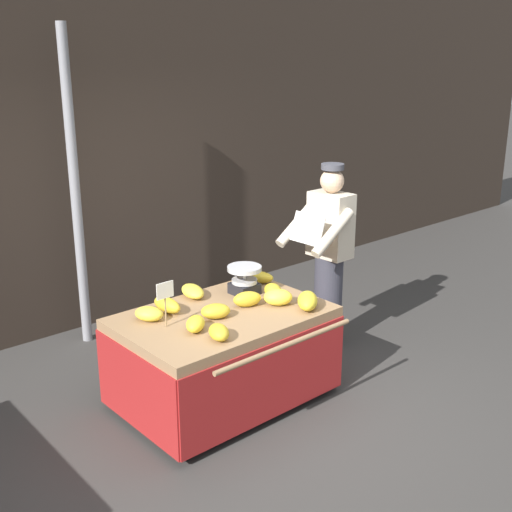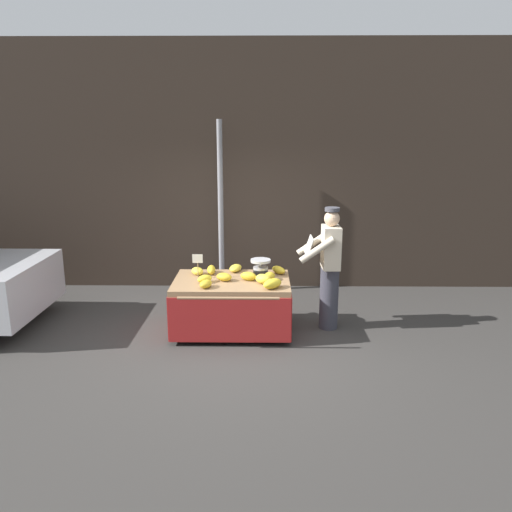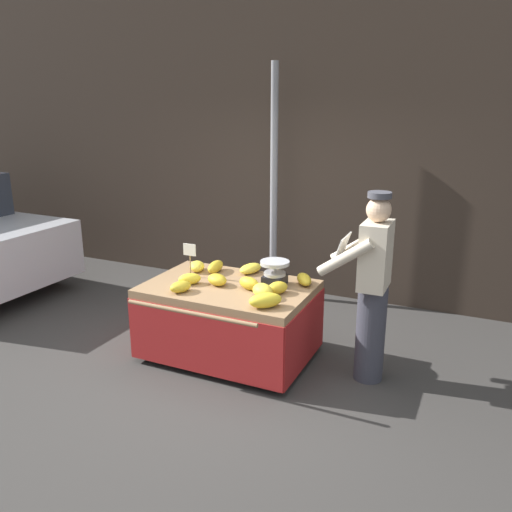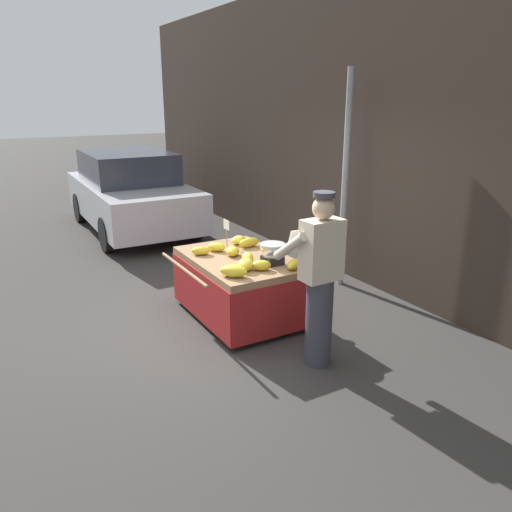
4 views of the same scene
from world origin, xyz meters
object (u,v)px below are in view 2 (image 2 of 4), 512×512
at_px(banana_bunch_1, 263,279).
at_px(banana_bunch_7, 279,270).
at_px(street_pole, 221,209).
at_px(vendor_person, 329,268).
at_px(banana_bunch_0, 206,284).
at_px(price_sign, 198,261).
at_px(banana_bunch_10, 236,268).
at_px(banana_bunch_2, 197,271).
at_px(banana_bunch_6, 224,277).
at_px(banana_bunch_4, 269,276).
at_px(banana_cart, 232,295).
at_px(banana_bunch_3, 248,276).
at_px(banana_bunch_8, 205,279).
at_px(banana_bunch_9, 272,284).
at_px(banana_bunch_5, 211,270).
at_px(weighing_scale, 261,268).

distance_m(banana_bunch_1, banana_bunch_7, 0.53).
height_order(street_pole, vendor_person, street_pole).
distance_m(street_pole, banana_bunch_0, 2.19).
height_order(banana_bunch_0, banana_bunch_1, banana_bunch_1).
bearing_deg(price_sign, banana_bunch_10, 35.92).
xyz_separation_m(banana_bunch_2, banana_bunch_6, (0.40, -0.29, 0.00)).
xyz_separation_m(price_sign, banana_bunch_4, (0.98, -0.07, -0.19)).
distance_m(banana_cart, banana_bunch_0, 0.54).
relative_size(banana_bunch_3, banana_bunch_7, 0.85).
xyz_separation_m(banana_bunch_6, banana_bunch_8, (-0.25, -0.09, -0.00)).
relative_size(banana_bunch_3, banana_bunch_8, 1.04).
bearing_deg(banana_bunch_4, banana_bunch_2, 165.82).
bearing_deg(banana_bunch_7, banana_bunch_3, -140.62).
bearing_deg(banana_bunch_1, street_pole, 110.29).
bearing_deg(banana_bunch_8, banana_cart, 20.32).
bearing_deg(price_sign, street_pole, 83.61).
bearing_deg(banana_bunch_0, vendor_person, 16.78).
height_order(banana_cart, banana_bunch_9, banana_bunch_9).
relative_size(banana_cart, banana_bunch_6, 7.24).
bearing_deg(price_sign, banana_bunch_1, -14.11).
xyz_separation_m(banana_bunch_1, banana_bunch_10, (-0.40, 0.58, -0.02)).
xyz_separation_m(banana_bunch_5, banana_bunch_10, (0.34, 0.13, -0.01)).
bearing_deg(banana_bunch_2, banana_bunch_6, -35.93).
bearing_deg(banana_bunch_3, banana_bunch_10, 113.82).
relative_size(banana_bunch_1, banana_bunch_7, 0.85).
xyz_separation_m(banana_bunch_0, banana_bunch_10, (0.34, 0.78, -0.00)).
relative_size(banana_bunch_6, banana_bunch_8, 1.01).
xyz_separation_m(banana_bunch_0, banana_bunch_4, (0.82, 0.34, 0.00)).
relative_size(banana_bunch_6, banana_bunch_7, 0.83).
relative_size(price_sign, banana_bunch_7, 1.28).
distance_m(street_pole, banana_cart, 1.99).
bearing_deg(banana_bunch_8, banana_bunch_3, 10.83).
bearing_deg(banana_bunch_6, banana_bunch_9, -26.50).
distance_m(banana_bunch_0, banana_bunch_8, 0.22).
xyz_separation_m(banana_bunch_0, banana_bunch_1, (0.74, 0.19, 0.01)).
bearing_deg(street_pole, weighing_scale, -66.56).
bearing_deg(banana_bunch_5, weighing_scale, -7.38).
distance_m(banana_cart, banana_bunch_10, 0.50).
bearing_deg(banana_bunch_10, banana_bunch_6, -105.63).
relative_size(price_sign, banana_bunch_8, 1.56).
xyz_separation_m(weighing_scale, banana_bunch_8, (-0.74, -0.34, -0.06)).
height_order(price_sign, banana_bunch_4, price_sign).
xyz_separation_m(banana_bunch_0, banana_bunch_5, (0.01, 0.64, 0.01)).
relative_size(weighing_scale, banana_bunch_9, 0.96).
distance_m(street_pole, banana_bunch_8, 1.99).
distance_m(banana_cart, banana_bunch_4, 0.58).
distance_m(banana_bunch_5, vendor_person, 1.65).
relative_size(price_sign, vendor_person, 0.20).
bearing_deg(banana_cart, banana_bunch_2, 153.42).
xyz_separation_m(banana_bunch_6, vendor_person, (1.43, 0.19, 0.08)).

